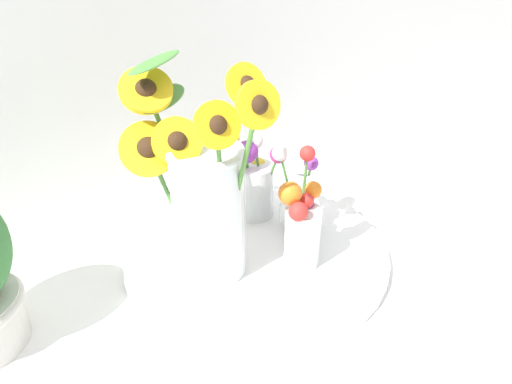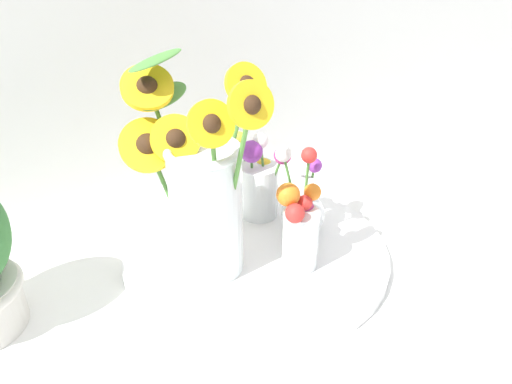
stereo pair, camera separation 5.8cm
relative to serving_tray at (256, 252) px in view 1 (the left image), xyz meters
The scene contains 6 objects.
ground_plane 0.11m from the serving_tray, 98.23° to the right, with size 6.00×6.00×0.00m, color white.
serving_tray is the anchor object (origin of this frame).
mason_jar_sunflowers 0.18m from the serving_tray, behind, with size 0.24×0.22×0.35m.
vase_small_center 0.12m from the serving_tray, 60.13° to the right, with size 0.08×0.06×0.16m.
vase_bulb_right 0.12m from the serving_tray, ahead, with size 0.08×0.09×0.19m.
vase_small_back 0.14m from the serving_tray, 59.08° to the left, with size 0.08×0.11×0.17m.
Camera 1 is at (-0.37, -0.50, 0.55)m, focal length 35.00 mm.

